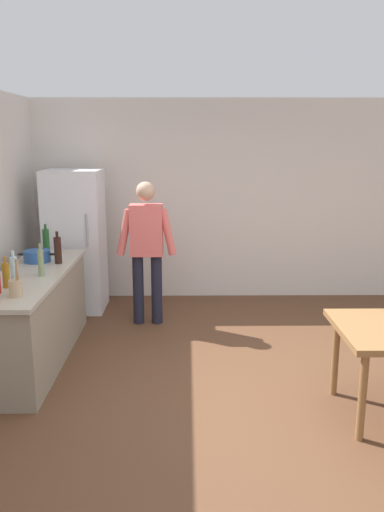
{
  "coord_description": "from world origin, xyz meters",
  "views": [
    {
      "loc": [
        -0.48,
        -4.07,
        2.19
      ],
      "look_at": [
        -0.42,
        1.28,
        0.96
      ],
      "focal_mm": 36.21,
      "sensor_mm": 36.0,
      "label": 1
    }
  ],
  "objects_px": {
    "person": "(147,244)",
    "cooking_pot": "(37,256)",
    "refrigerator": "(76,241)",
    "bottle_vinegar_tall": "(41,262)",
    "bottle_wine_green": "(46,241)",
    "bottle_oil_amber": "(6,275)",
    "utensil_jar": "(16,287)",
    "bottle_water_clear": "(14,269)",
    "bottle_wine_dark": "(58,250)"
  },
  "relations": [
    {
      "from": "utensil_jar",
      "to": "refrigerator",
      "type": "bearing_deg",
      "value": 90.03
    },
    {
      "from": "person",
      "to": "cooking_pot",
      "type": "height_order",
      "value": "person"
    },
    {
      "from": "bottle_vinegar_tall",
      "to": "utensil_jar",
      "type": "bearing_deg",
      "value": -92.8
    },
    {
      "from": "person",
      "to": "bottle_wine_dark",
      "type": "height_order",
      "value": "person"
    },
    {
      "from": "bottle_vinegar_tall",
      "to": "bottle_wine_dark",
      "type": "xyz_separation_m",
      "value": [
        0.04,
        0.5,
        0.01
      ]
    },
    {
      "from": "person",
      "to": "bottle_water_clear",
      "type": "relative_size",
      "value": 5.67
    },
    {
      "from": "bottle_wine_dark",
      "to": "bottle_oil_amber",
      "type": "bearing_deg",
      "value": -105.04
    },
    {
      "from": "refrigerator",
      "to": "bottle_vinegar_tall",
      "type": "distance_m",
      "value": 1.7
    },
    {
      "from": "cooking_pot",
      "to": "bottle_vinegar_tall",
      "type": "height_order",
      "value": "bottle_vinegar_tall"
    },
    {
      "from": "bottle_wine_green",
      "to": "bottle_water_clear",
      "type": "relative_size",
      "value": 1.13
    },
    {
      "from": "cooking_pot",
      "to": "bottle_oil_amber",
      "type": "relative_size",
      "value": 1.43
    },
    {
      "from": "refrigerator",
      "to": "bottle_oil_amber",
      "type": "bearing_deg",
      "value": -94.57
    },
    {
      "from": "bottle_wine_green",
      "to": "bottle_oil_amber",
      "type": "relative_size",
      "value": 1.21
    },
    {
      "from": "bottle_water_clear",
      "to": "bottle_wine_green",
      "type": "bearing_deg",
      "value": 91.38
    },
    {
      "from": "utensil_jar",
      "to": "bottle_vinegar_tall",
      "type": "distance_m",
      "value": 0.65
    },
    {
      "from": "refrigerator",
      "to": "utensil_jar",
      "type": "distance_m",
      "value": 2.35
    },
    {
      "from": "bottle_water_clear",
      "to": "bottle_wine_dark",
      "type": "relative_size",
      "value": 0.88
    },
    {
      "from": "refrigerator",
      "to": "utensil_jar",
      "type": "height_order",
      "value": "refrigerator"
    },
    {
      "from": "person",
      "to": "bottle_oil_amber",
      "type": "distance_m",
      "value": 1.89
    },
    {
      "from": "cooking_pot",
      "to": "utensil_jar",
      "type": "distance_m",
      "value": 1.25
    },
    {
      "from": "utensil_jar",
      "to": "bottle_water_clear",
      "type": "height_order",
      "value": "utensil_jar"
    },
    {
      "from": "refrigerator",
      "to": "bottle_wine_dark",
      "type": "bearing_deg",
      "value": -86.52
    },
    {
      "from": "bottle_water_clear",
      "to": "bottle_vinegar_tall",
      "type": "bearing_deg",
      "value": 52.74
    },
    {
      "from": "person",
      "to": "bottle_vinegar_tall",
      "type": "xyz_separation_m",
      "value": [
        -0.92,
        -1.14,
        0.06
      ]
    },
    {
      "from": "bottle_wine_dark",
      "to": "bottle_vinegar_tall",
      "type": "bearing_deg",
      "value": -94.52
    },
    {
      "from": "bottle_oil_amber",
      "to": "bottle_wine_green",
      "type": "bearing_deg",
      "value": 90.34
    },
    {
      "from": "utensil_jar",
      "to": "bottle_water_clear",
      "type": "distance_m",
      "value": 0.44
    },
    {
      "from": "refrigerator",
      "to": "bottle_vinegar_tall",
      "type": "bearing_deg",
      "value": -88.89
    },
    {
      "from": "bottle_wine_green",
      "to": "bottle_vinegar_tall",
      "type": "relative_size",
      "value": 1.06
    },
    {
      "from": "cooking_pot",
      "to": "utensil_jar",
      "type": "relative_size",
      "value": 1.25
    },
    {
      "from": "person",
      "to": "cooking_pot",
      "type": "xyz_separation_m",
      "value": [
        -1.12,
        -0.56,
        -0.02
      ]
    },
    {
      "from": "bottle_vinegar_tall",
      "to": "bottle_water_clear",
      "type": "bearing_deg",
      "value": -127.26
    },
    {
      "from": "refrigerator",
      "to": "utensil_jar",
      "type": "bearing_deg",
      "value": -89.97
    },
    {
      "from": "bottle_vinegar_tall",
      "to": "bottle_oil_amber",
      "type": "xyz_separation_m",
      "value": [
        -0.2,
        -0.39,
        -0.02
      ]
    },
    {
      "from": "bottle_wine_green",
      "to": "bottle_oil_amber",
      "type": "height_order",
      "value": "bottle_wine_green"
    },
    {
      "from": "person",
      "to": "bottle_water_clear",
      "type": "height_order",
      "value": "person"
    },
    {
      "from": "utensil_jar",
      "to": "bottle_wine_green",
      "type": "bearing_deg",
      "value": 96.17
    },
    {
      "from": "refrigerator",
      "to": "bottle_vinegar_tall",
      "type": "height_order",
      "value": "refrigerator"
    },
    {
      "from": "person",
      "to": "bottle_vinegar_tall",
      "type": "height_order",
      "value": "person"
    },
    {
      "from": "bottle_vinegar_tall",
      "to": "bottle_water_clear",
      "type": "height_order",
      "value": "bottle_vinegar_tall"
    },
    {
      "from": "bottle_wine_dark",
      "to": "bottle_water_clear",
      "type": "bearing_deg",
      "value": -106.48
    },
    {
      "from": "cooking_pot",
      "to": "bottle_vinegar_tall",
      "type": "bearing_deg",
      "value": -70.65
    },
    {
      "from": "bottle_wine_dark",
      "to": "refrigerator",
      "type": "bearing_deg",
      "value": 93.48
    },
    {
      "from": "refrigerator",
      "to": "bottle_wine_green",
      "type": "bearing_deg",
      "value": -103.57
    },
    {
      "from": "bottle_oil_amber",
      "to": "bottle_water_clear",
      "type": "relative_size",
      "value": 0.93
    },
    {
      "from": "utensil_jar",
      "to": "bottle_oil_amber",
      "type": "bearing_deg",
      "value": 122.57
    },
    {
      "from": "cooking_pot",
      "to": "bottle_wine_green",
      "type": "bearing_deg",
      "value": 90.29
    },
    {
      "from": "bottle_wine_dark",
      "to": "utensil_jar",
      "type": "bearing_deg",
      "value": -93.55
    },
    {
      "from": "bottle_wine_green",
      "to": "bottle_wine_dark",
      "type": "height_order",
      "value": "same"
    },
    {
      "from": "refrigerator",
      "to": "bottle_wine_dark",
      "type": "xyz_separation_m",
      "value": [
        0.07,
        -1.19,
        0.15
      ]
    }
  ]
}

